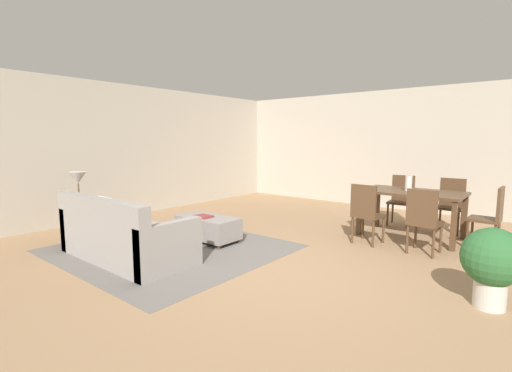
{
  "coord_description": "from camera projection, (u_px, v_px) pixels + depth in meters",
  "views": [
    {
      "loc": [
        2.41,
        -3.48,
        1.59
      ],
      "look_at": [
        -1.35,
        1.11,
        0.83
      ],
      "focal_mm": 25.6,
      "sensor_mm": 36.0,
      "label": 1
    }
  ],
  "objects": [
    {
      "name": "ground_plane",
      "position": [
        284.0,
        272.0,
        4.38
      ],
      "size": [
        10.8,
        10.8,
        0.0
      ],
      "primitive_type": "plane",
      "color": "#9E7A56"
    },
    {
      "name": "wall_back",
      "position": [
        415.0,
        150.0,
        8.05
      ],
      "size": [
        9.0,
        0.12,
        2.7
      ],
      "primitive_type": "cube",
      "color": "#BCB2A0",
      "rests_on": "ground_plane"
    },
    {
      "name": "wall_left",
      "position": [
        117.0,
        151.0,
        7.42
      ],
      "size": [
        0.12,
        11.0,
        2.7
      ],
      "primitive_type": "cube",
      "color": "#BCB2A0",
      "rests_on": "ground_plane"
    },
    {
      "name": "area_rug",
      "position": [
        171.0,
        248.0,
        5.35
      ],
      "size": [
        3.0,
        2.8,
        0.01
      ],
      "primitive_type": "cube",
      "color": "slate",
      "rests_on": "ground_plane"
    },
    {
      "name": "couch",
      "position": [
        124.0,
        237.0,
        4.86
      ],
      "size": [
        1.98,
        0.9,
        0.86
      ],
      "color": "gray",
      "rests_on": "ground_plane"
    },
    {
      "name": "ottoman_table",
      "position": [
        208.0,
        227.0,
        5.73
      ],
      "size": [
        1.01,
        0.52,
        0.38
      ],
      "color": "gray",
      "rests_on": "ground_plane"
    },
    {
      "name": "side_table",
      "position": [
        80.0,
        213.0,
        5.68
      ],
      "size": [
        0.4,
        0.4,
        0.57
      ],
      "color": "brown",
      "rests_on": "ground_plane"
    },
    {
      "name": "table_lamp",
      "position": [
        78.0,
        179.0,
        5.61
      ],
      "size": [
        0.26,
        0.26,
        0.53
      ],
      "color": "brown",
      "rests_on": "side_table"
    },
    {
      "name": "dining_table",
      "position": [
        412.0,
        197.0,
        5.9
      ],
      "size": [
        1.53,
        0.92,
        0.76
      ],
      "color": "#513823",
      "rests_on": "ground_plane"
    },
    {
      "name": "dining_chair_near_left",
      "position": [
        366.0,
        211.0,
        5.51
      ],
      "size": [
        0.43,
        0.43,
        0.92
      ],
      "color": "#513823",
      "rests_on": "ground_plane"
    },
    {
      "name": "dining_chair_near_right",
      "position": [
        423.0,
        218.0,
        5.0
      ],
      "size": [
        0.42,
        0.42,
        0.92
      ],
      "color": "#513823",
      "rests_on": "ground_plane"
    },
    {
      "name": "dining_chair_far_left",
      "position": [
        402.0,
        197.0,
        6.79
      ],
      "size": [
        0.43,
        0.43,
        0.92
      ],
      "color": "#513823",
      "rests_on": "ground_plane"
    },
    {
      "name": "dining_chair_far_right",
      "position": [
        451.0,
        202.0,
        6.26
      ],
      "size": [
        0.41,
        0.41,
        0.92
      ],
      "color": "#513823",
      "rests_on": "ground_plane"
    },
    {
      "name": "dining_chair_head_east",
      "position": [
        491.0,
        214.0,
        5.23
      ],
      "size": [
        0.41,
        0.41,
        0.92
      ],
      "color": "#513823",
      "rests_on": "ground_plane"
    },
    {
      "name": "vase_centerpiece",
      "position": [
        409.0,
        183.0,
        5.89
      ],
      "size": [
        0.11,
        0.11,
        0.24
      ],
      "primitive_type": "cylinder",
      "color": "silver",
      "rests_on": "dining_table"
    },
    {
      "name": "book_on_ottoman",
      "position": [
        204.0,
        216.0,
        5.66
      ],
      "size": [
        0.26,
        0.2,
        0.03
      ],
      "primitive_type": "cube",
      "rotation": [
        0.0,
        0.0,
        -0.0
      ],
      "color": "maroon",
      "rests_on": "ottoman_table"
    },
    {
      "name": "potted_plant",
      "position": [
        492.0,
        261.0,
        3.42
      ],
      "size": [
        0.55,
        0.55,
        0.77
      ],
      "color": "beige",
      "rests_on": "ground_plane"
    }
  ]
}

